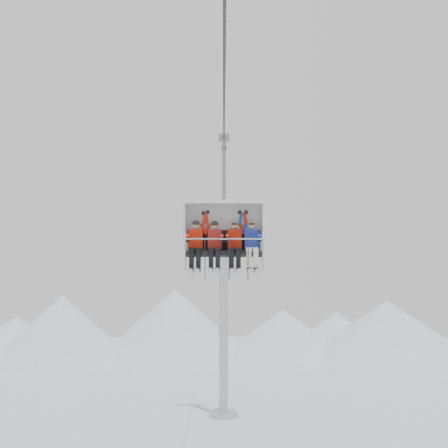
{
  "coord_description": "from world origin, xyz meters",
  "views": [
    {
      "loc": [
        -0.02,
        -14.1,
        9.65
      ],
      "look_at": [
        0.0,
        0.0,
        10.63
      ],
      "focal_mm": 45.0,
      "sensor_mm": 36.0,
      "label": 1
    }
  ],
  "objects_px": {
    "skier_center_right": "(235,244)",
    "skier_far_right": "(252,244)",
    "skier_far_left": "(196,244)",
    "skier_center_left": "(215,244)",
    "chairlift_carrier": "(224,228)",
    "lift_tower_right": "(224,324)"
  },
  "relations": [
    {
      "from": "skier_center_right",
      "to": "skier_far_right",
      "type": "xyz_separation_m",
      "value": [
        0.48,
        0.0,
        0.0
      ]
    },
    {
      "from": "skier_center_left",
      "to": "skier_far_right",
      "type": "height_order",
      "value": "skier_far_right"
    },
    {
      "from": "skier_center_left",
      "to": "chairlift_carrier",
      "type": "bearing_deg",
      "value": 49.06
    },
    {
      "from": "skier_center_right",
      "to": "skier_far_right",
      "type": "bearing_deg",
      "value": 0.01
    },
    {
      "from": "skier_far_left",
      "to": "skier_center_left",
      "type": "distance_m",
      "value": 0.54
    },
    {
      "from": "chairlift_carrier",
      "to": "skier_center_right",
      "type": "height_order",
      "value": "chairlift_carrier"
    },
    {
      "from": "skier_center_left",
      "to": "skier_far_right",
      "type": "bearing_deg",
      "value": 0.14
    },
    {
      "from": "lift_tower_right",
      "to": "chairlift_carrier",
      "type": "bearing_deg",
      "value": -90.0
    },
    {
      "from": "lift_tower_right",
      "to": "chairlift_carrier",
      "type": "xyz_separation_m",
      "value": [
        0.0,
        -19.81,
        4.89
      ]
    },
    {
      "from": "lift_tower_right",
      "to": "skier_center_right",
      "type": "xyz_separation_m",
      "value": [
        0.31,
        -20.12,
        4.42
      ]
    },
    {
      "from": "skier_center_left",
      "to": "skier_center_right",
      "type": "height_order",
      "value": "skier_center_right"
    },
    {
      "from": "skier_center_left",
      "to": "skier_far_left",
      "type": "bearing_deg",
      "value": 179.72
    },
    {
      "from": "skier_far_left",
      "to": "skier_center_right",
      "type": "distance_m",
      "value": 1.12
    },
    {
      "from": "chairlift_carrier",
      "to": "skier_center_right",
      "type": "distance_m",
      "value": 0.64
    },
    {
      "from": "skier_far_left",
      "to": "skier_center_left",
      "type": "bearing_deg",
      "value": -0.28
    },
    {
      "from": "skier_far_right",
      "to": "skier_center_left",
      "type": "bearing_deg",
      "value": -179.86
    },
    {
      "from": "chairlift_carrier",
      "to": "skier_center_right",
      "type": "bearing_deg",
      "value": -44.7
    },
    {
      "from": "chairlift_carrier",
      "to": "skier_far_right",
      "type": "distance_m",
      "value": 0.97
    },
    {
      "from": "skier_far_right",
      "to": "skier_center_right",
      "type": "bearing_deg",
      "value": -179.99
    },
    {
      "from": "skier_center_right",
      "to": "skier_center_left",
      "type": "bearing_deg",
      "value": -179.74
    },
    {
      "from": "skier_center_left",
      "to": "skier_center_right",
      "type": "relative_size",
      "value": 1.0
    },
    {
      "from": "skier_far_left",
      "to": "skier_center_left",
      "type": "height_order",
      "value": "skier_far_left"
    }
  ]
}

